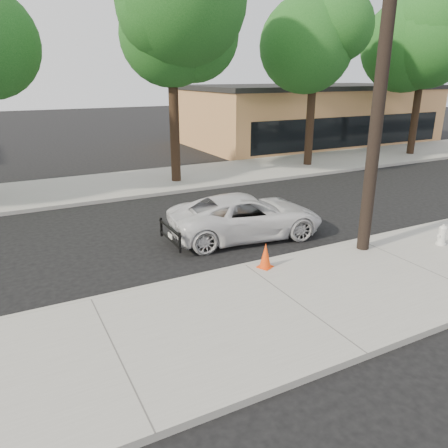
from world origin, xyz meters
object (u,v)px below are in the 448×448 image
at_px(police_cruiser, 247,216).
at_px(fire_hydrant, 442,236).
at_px(traffic_cone, 265,256).
at_px(utility_pole, 381,83).

height_order(police_cruiser, fire_hydrant, police_cruiser).
bearing_deg(fire_hydrant, traffic_cone, 171.00).
xyz_separation_m(police_cruiser, traffic_cone, (-0.93, -2.57, -0.20)).
distance_m(utility_pole, police_cruiser, 5.39).
height_order(fire_hydrant, traffic_cone, traffic_cone).
xyz_separation_m(police_cruiser, fire_hydrant, (4.53, -3.62, -0.24)).
distance_m(fire_hydrant, traffic_cone, 5.57).
xyz_separation_m(utility_pole, fire_hydrant, (2.25, -0.85, -4.26)).
height_order(utility_pole, fire_hydrant, utility_pole).
relative_size(utility_pole, police_cruiser, 1.85).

